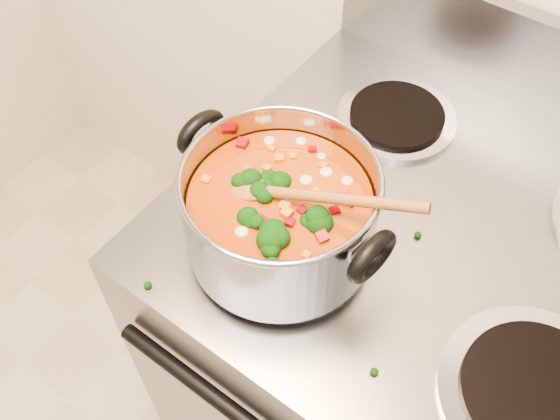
{
  "coord_description": "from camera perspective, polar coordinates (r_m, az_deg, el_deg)",
  "views": [
    {
      "loc": [
        0.07,
        0.61,
        1.65
      ],
      "look_at": [
        -0.22,
        1.0,
        1.01
      ],
      "focal_mm": 40.0,
      "sensor_mm": 36.0,
      "label": 1
    }
  ],
  "objects": [
    {
      "name": "wooden_spoon",
      "position": [
        0.77,
        0.9,
        1.51
      ],
      "size": [
        0.26,
        0.1,
        0.08
      ],
      "rotation": [
        0.0,
        0.0,
        0.28
      ],
      "color": "brown",
      "rests_on": "stockpot"
    },
    {
      "name": "cooktop_crumbs",
      "position": [
        0.87,
        9.38,
        -4.2
      ],
      "size": [
        0.27,
        0.34,
        0.01
      ],
      "color": "black",
      "rests_on": "electric_range"
    },
    {
      "name": "stockpot",
      "position": [
        0.81,
        -0.04,
        -0.3
      ],
      "size": [
        0.31,
        0.25,
        0.15
      ],
      "rotation": [
        0.0,
        0.0,
        -0.12
      ],
      "color": "#96979E",
      "rests_on": "electric_range"
    },
    {
      "name": "electric_range",
      "position": [
        1.31,
        11.33,
        -13.68
      ],
      "size": [
        0.78,
        0.71,
        1.08
      ],
      "color": "gray",
      "rests_on": "ground"
    }
  ]
}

